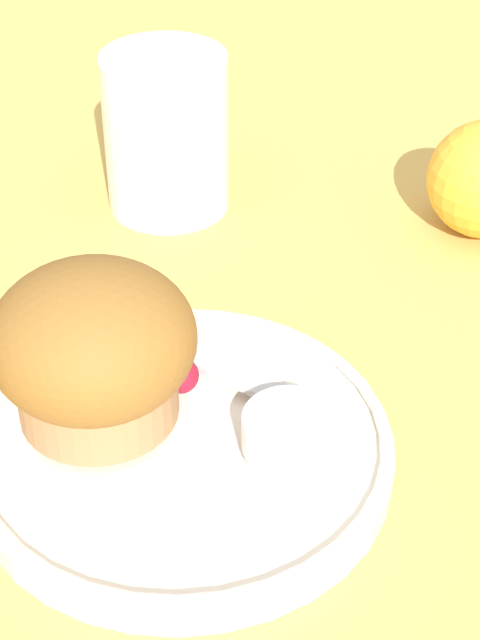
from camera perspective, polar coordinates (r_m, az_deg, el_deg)
name	(u,v)px	position (r m, az deg, el deg)	size (l,w,h in m)	color
ground_plane	(217,455)	(0.52, -1.23, -7.22)	(3.00, 3.00, 0.00)	tan
plate	(184,447)	(0.51, -3.03, -6.81)	(0.20, 0.20, 0.02)	silver
muffin	(96,345)	(0.50, -7.69, -1.32)	(0.10, 0.10, 0.08)	#9E7047
cream_ramekin	(291,430)	(0.49, 2.73, -5.89)	(0.05, 0.05, 0.02)	silver
berry_pair	(164,373)	(0.52, -4.09, -2.85)	(0.04, 0.02, 0.02)	maroon
butter_knife	(193,355)	(0.54, -2.54, -1.86)	(0.18, 0.10, 0.00)	#B7B7BC
juice_glass	(166,133)	(0.68, -3.95, 9.92)	(0.08, 0.08, 0.10)	silver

